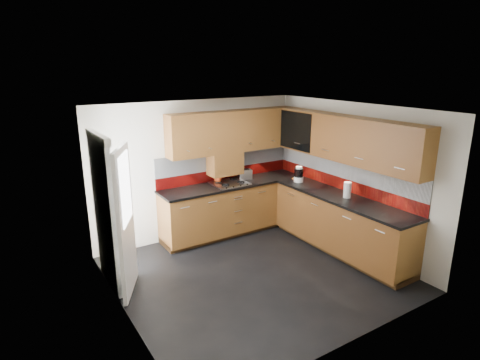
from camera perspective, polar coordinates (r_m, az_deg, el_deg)
room at (r=5.48m, az=2.38°, el=0.58°), size 4.00×3.80×2.64m
base_cabinets at (r=6.97m, az=6.15°, el=-5.23°), size 2.70×3.20×0.95m
countertop at (r=6.79m, az=6.26°, el=-1.50°), size 2.72×3.22×0.04m
backsplash at (r=7.02m, az=6.62°, el=1.52°), size 2.70×3.20×0.54m
upper_cabinets at (r=6.74m, az=7.27°, el=6.37°), size 2.50×3.20×0.72m
extractor_hood at (r=7.11m, az=-2.16°, el=2.39°), size 0.60×0.33×0.40m
glass_cabinet at (r=7.26m, az=8.78°, el=7.22°), size 0.32×0.80×0.66m
back_door at (r=5.58m, az=-17.55°, el=-4.96°), size 0.42×1.19×2.04m
gas_hob at (r=7.06m, az=-1.46°, el=-0.44°), size 0.61×0.53×0.05m
utensil_pot at (r=7.11m, az=-3.18°, el=0.38°), size 0.13×0.13×0.45m
toaster at (r=7.35m, az=0.67°, el=0.82°), size 0.27×0.20×0.18m
food_processor at (r=7.23m, az=8.35°, el=0.74°), size 0.17×0.17×0.28m
paper_towel at (r=6.53m, az=15.03°, el=-1.37°), size 0.15×0.15×0.25m
orange_cloth at (r=7.43m, az=8.09°, el=0.21°), size 0.16×0.14×0.02m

